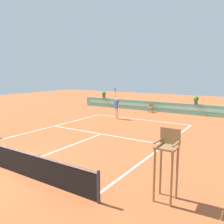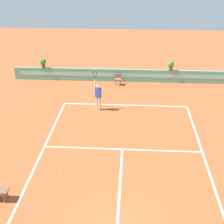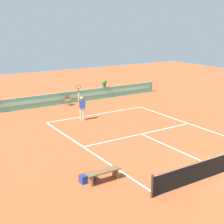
# 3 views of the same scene
# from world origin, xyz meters

# --- Properties ---
(ground_plane) EXTENTS (60.00, 60.00, 0.00)m
(ground_plane) POSITION_xyz_m (0.00, 6.00, 0.00)
(ground_plane) COLOR #B2562D
(court_lines) EXTENTS (8.32, 11.94, 0.01)m
(court_lines) POSITION_xyz_m (0.00, 6.72, 0.00)
(court_lines) COLOR white
(court_lines) RESTS_ON ground
(net) EXTENTS (8.92, 0.10, 1.00)m
(net) POSITION_xyz_m (0.00, 0.00, 0.51)
(net) COLOR #333333
(net) RESTS_ON ground
(back_wall_barrier) EXTENTS (18.00, 0.21, 1.00)m
(back_wall_barrier) POSITION_xyz_m (0.00, 16.39, 0.50)
(back_wall_barrier) COLOR #60A88E
(back_wall_barrier) RESTS_ON ground
(umpire_chair) EXTENTS (0.60, 0.60, 2.14)m
(umpire_chair) POSITION_xyz_m (5.97, 1.26, 1.34)
(umpire_chair) COLOR olive
(umpire_chair) RESTS_ON ground
(ball_kid_chair) EXTENTS (0.44, 0.44, 0.85)m
(ball_kid_chair) POSITION_xyz_m (-0.66, 15.66, 0.48)
(ball_kid_chair) COLOR olive
(ball_kid_chair) RESTS_ON ground
(tennis_player) EXTENTS (0.58, 0.34, 2.58)m
(tennis_player) POSITION_xyz_m (-1.73, 11.08, 1.05)
(tennis_player) COLOR beige
(tennis_player) RESTS_ON ground
(tennis_ball_near_baseline) EXTENTS (0.07, 0.07, 0.07)m
(tennis_ball_near_baseline) POSITION_xyz_m (-2.79, 4.38, 0.03)
(tennis_ball_near_baseline) COLOR #CCE033
(tennis_ball_near_baseline) RESTS_ON ground
(tennis_ball_mid_court) EXTENTS (0.07, 0.07, 0.07)m
(tennis_ball_mid_court) POSITION_xyz_m (1.63, 6.10, 0.03)
(tennis_ball_mid_court) COLOR #CCE033
(tennis_ball_mid_court) RESTS_ON ground
(potted_plant_right) EXTENTS (0.48, 0.48, 0.72)m
(potted_plant_right) POSITION_xyz_m (3.36, 16.39, 1.41)
(potted_plant_right) COLOR #514C47
(potted_plant_right) RESTS_ON back_wall_barrier
(potted_plant_far_left) EXTENTS (0.48, 0.48, 0.72)m
(potted_plant_far_left) POSITION_xyz_m (-6.64, 16.39, 1.41)
(potted_plant_far_left) COLOR #514C47
(potted_plant_far_left) RESTS_ON back_wall_barrier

